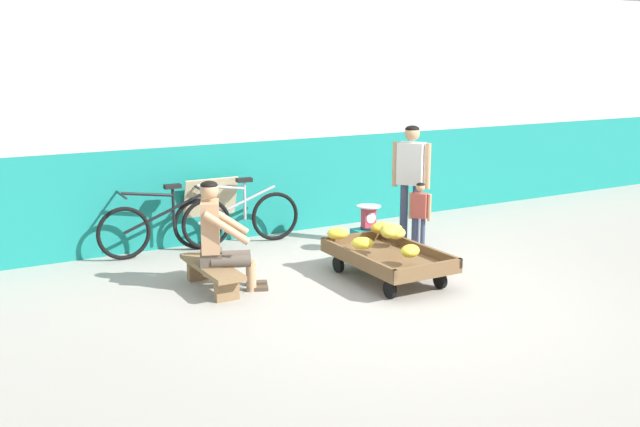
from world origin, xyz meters
name	(u,v)px	position (x,y,z in m)	size (l,w,h in m)	color
ground_plane	(404,301)	(0.00, 0.00, 0.00)	(80.00, 80.00, 0.00)	#A39E93
back_wall	(261,111)	(0.00, 3.22, 1.65)	(16.00, 0.30, 3.30)	#19847A
banana_cart	(388,258)	(0.24, 0.63, 0.24)	(0.86, 1.45, 0.36)	brown
banana_pile	(381,235)	(0.25, 0.77, 0.46)	(0.87, 1.26, 0.26)	yellow
low_bench	(212,271)	(-1.51, 1.27, 0.20)	(0.30, 1.10, 0.27)	olive
vendor_seated	(219,236)	(-1.43, 1.23, 0.57)	(0.74, 0.62, 1.14)	tan
plastic_crate	(368,241)	(0.67, 1.63, 0.15)	(0.36, 0.28, 0.30)	#19847F
weighing_scale	(369,217)	(0.67, 1.62, 0.45)	(0.30, 0.30, 0.29)	#28282D
bicycle_near_left	(166,226)	(-1.49, 2.81, 0.35)	(1.66, 0.48, 0.86)	black
bicycle_far_left	(237,218)	(-0.55, 2.80, 0.35)	(1.66, 0.48, 0.86)	black
sign_board	(209,210)	(-0.82, 3.06, 0.43)	(0.70, 0.30, 0.86)	#C6B289
customer_adult	(411,172)	(1.29, 1.63, 0.95)	(0.35, 0.42, 1.53)	#38425B
customer_child	(420,210)	(1.16, 1.26, 0.55)	(0.19, 0.25, 0.89)	#38425B
shopping_bag	(403,251)	(0.83, 1.14, 0.12)	(0.18, 0.12, 0.24)	#D13D4C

